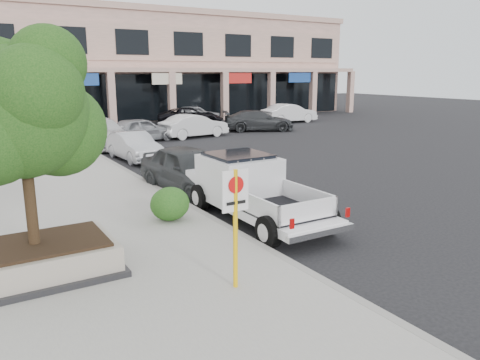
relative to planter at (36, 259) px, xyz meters
name	(u,v)px	position (x,y,z in m)	size (l,w,h in m)	color
ground	(299,233)	(6.36, -0.45, -0.48)	(120.00, 120.00, 0.00)	black
sidewalk	(40,206)	(0.86, 5.55, -0.40)	(8.00, 52.00, 0.15)	gray
curb	(159,190)	(4.81, 5.55, -0.40)	(0.20, 52.00, 0.15)	gray
strip_mall	(142,65)	(14.36, 33.48, 4.27)	(40.55, 12.43, 9.50)	tan
planter	(36,259)	(0.00, 0.00, 0.00)	(3.20, 2.20, 0.68)	black
planter_tree	(28,112)	(0.13, 0.15, 2.94)	(2.90, 2.55, 4.00)	black
no_parking_sign	(235,213)	(3.16, -2.56, 1.16)	(0.55, 0.09, 2.30)	yellow
hedge	(170,204)	(3.72, 1.92, 0.14)	(1.10, 0.99, 0.94)	#1A4C15
pickup_truck	(257,190)	(6.01, 1.02, 0.43)	(2.13, 5.74, 1.81)	white
curb_car_a	(189,169)	(5.79, 5.07, 0.33)	(1.91, 4.75, 1.62)	#303436
curb_car_b	(134,146)	(6.10, 11.95, 0.20)	(1.43, 4.09, 1.35)	#AEB0B7
curb_car_c	(101,133)	(5.87, 16.87, 0.32)	(2.24, 5.50, 1.60)	silver
curb_car_d	(71,123)	(5.77, 24.30, 0.21)	(2.28, 4.94, 1.37)	black
lot_car_a	(140,130)	(8.36, 17.49, 0.27)	(1.76, 4.39, 1.49)	#96999E
lot_car_b	(194,126)	(12.08, 17.71, 0.27)	(1.57, 4.51, 1.49)	silver
lot_car_c	(259,121)	(17.52, 18.38, 0.26)	(2.05, 5.04, 1.46)	#2B2D30
lot_car_d	(191,117)	(14.67, 23.71, 0.24)	(2.37, 5.14, 1.43)	black
lot_car_e	(195,114)	(16.14, 25.91, 0.25)	(1.71, 4.24, 1.44)	#94969B
lot_car_f	(289,113)	(22.80, 21.70, 0.30)	(1.64, 4.71, 1.55)	silver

